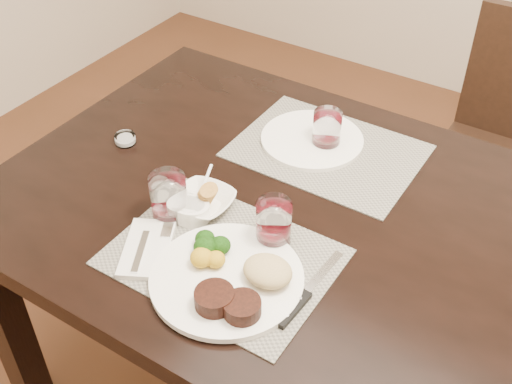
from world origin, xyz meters
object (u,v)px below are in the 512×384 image
Objects in this scene: far_plate at (312,139)px; wine_glass_near at (274,224)px; chair_far at (510,139)px; dinner_plate at (232,279)px; cracker_bowl at (203,201)px; steak_knife at (301,300)px.

wine_glass_near is at bearing -73.82° from far_plate.
dinner_plate is (-0.28, -1.21, 0.27)m from chair_far.
wine_glass_near reaches higher than cracker_bowl.
steak_knife is 0.55m from far_plate.
steak_knife is (0.14, 0.04, -0.01)m from dinner_plate.
far_plate is at bearing 77.04° from cracker_bowl.
cracker_bowl is (-0.47, -1.05, 0.27)m from chair_far.
wine_glass_near is (0.00, 0.15, 0.03)m from dinner_plate.
dinner_plate is 0.25m from cracker_bowl.
cracker_bowl reaches higher than dinner_plate.
dinner_plate reaches higher than steak_knife.
dinner_plate is 2.18× the size of cracker_bowl.
wine_glass_near is at bearing 142.21° from steak_knife.
chair_far is 3.74× the size of steak_knife.
chair_far is 2.87× the size of dinner_plate.
steak_knife is at bearing -63.58° from far_plate.
steak_knife is 2.30× the size of wine_glass_near.
chair_far reaches higher than wine_glass_near.
steak_knife is 0.90× the size of far_plate.
steak_knife is 1.67× the size of cracker_bowl.
wine_glass_near is at bearing -104.88° from chair_far.
chair_far is 0.83m from far_plate.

